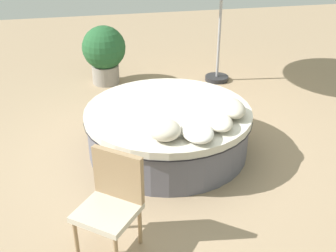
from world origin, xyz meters
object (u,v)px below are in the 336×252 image
object	(u,v)px
throw_pillow_0	(164,130)
planter	(104,52)
throw_pillow_1	(197,131)
patio_chair	(112,197)
throw_pillow_2	(217,120)
round_bed	(168,130)
throw_pillow_3	(230,108)

from	to	relation	value
throw_pillow_0	planter	distance (m)	3.35
throw_pillow_1	patio_chair	bearing A→B (deg)	-51.50
throw_pillow_2	patio_chair	bearing A→B (deg)	-52.28
throw_pillow_0	throw_pillow_2	size ratio (longest dim) A/B	0.77
throw_pillow_1	planter	world-z (taller)	planter
patio_chair	throw_pillow_2	bearing A→B (deg)	-103.98
throw_pillow_2	round_bed	bearing A→B (deg)	-140.25
throw_pillow_2	patio_chair	size ratio (longest dim) A/B	0.54
patio_chair	round_bed	bearing A→B (deg)	-80.01
throw_pillow_2	patio_chair	xyz separation A→B (m)	(1.04, -1.34, -0.13)
throw_pillow_1	throw_pillow_3	distance (m)	0.73
patio_chair	throw_pillow_3	bearing A→B (deg)	-102.58
throw_pillow_0	patio_chair	size ratio (longest dim) A/B	0.42
throw_pillow_2	throw_pillow_3	xyz separation A→B (m)	(-0.26, 0.26, 0.02)
round_bed	planter	distance (m)	2.69
throw_pillow_2	throw_pillow_3	world-z (taller)	throw_pillow_3
throw_pillow_3	throw_pillow_1	bearing A→B (deg)	-49.76
throw_pillow_0	throw_pillow_2	world-z (taller)	throw_pillow_0
round_bed	planter	size ratio (longest dim) A/B	2.04
round_bed	planter	bearing A→B (deg)	-166.40
throw_pillow_3	round_bed	bearing A→B (deg)	-112.90
throw_pillow_0	throw_pillow_3	world-z (taller)	throw_pillow_0
throw_pillow_0	planter	bearing A→B (deg)	-172.48
round_bed	throw_pillow_3	xyz separation A→B (m)	(0.31, 0.73, 0.40)
round_bed	throw_pillow_1	world-z (taller)	throw_pillow_1
patio_chair	throw_pillow_0	bearing A→B (deg)	-88.88
round_bed	throw_pillow_1	size ratio (longest dim) A/B	4.22
throw_pillow_2	planter	bearing A→B (deg)	-160.81
round_bed	patio_chair	size ratio (longest dim) A/B	2.22
patio_chair	planter	size ratio (longest dim) A/B	0.92
throw_pillow_0	throw_pillow_1	distance (m)	0.37
round_bed	throw_pillow_2	size ratio (longest dim) A/B	4.09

